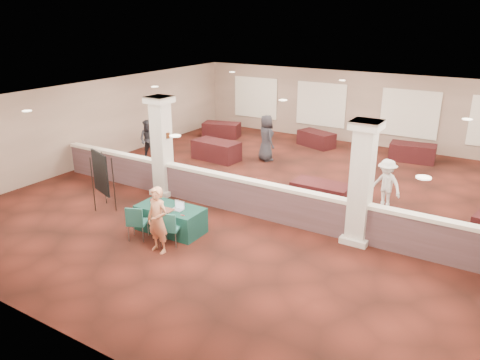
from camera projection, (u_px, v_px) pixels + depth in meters
The scene contains 31 objects.
ground at pixel (280, 200), 14.89m from camera, with size 16.00×16.00×0.00m, color #4C1B13.
wall_back at pixel (363, 109), 20.75m from camera, with size 16.00×0.04×3.20m, color #7F6757.
wall_front at pixel (67, 264), 7.95m from camera, with size 16.00×0.04×3.20m, color #7F6757.
wall_left at pixel (99, 121), 18.32m from camera, with size 0.04×16.00×3.20m, color #7F6757.
ceiling at pixel (283, 100), 13.81m from camera, with size 16.00×16.00×0.02m, color white.
partition_wall at pixel (257, 198), 13.50m from camera, with size 15.60×0.28×1.10m.
column_left at pixel (162, 145), 14.87m from camera, with size 0.72×0.72×3.20m.
column_right at pixel (361, 182), 11.65m from camera, with size 0.72×0.72×3.20m.
sconce_left at pixel (154, 133), 14.89m from camera, with size 0.12×0.12×0.18m.
sconce_right at pixel (168, 135), 14.61m from camera, with size 0.12×0.12×0.18m.
near_table at pixel (171, 219), 12.66m from camera, with size 1.83×0.92×0.70m, color #0E3434.
conf_chair_main at pixel (169, 226), 11.79m from camera, with size 0.59×0.59×0.92m.
conf_chair_side at pixel (136, 220), 12.09m from camera, with size 0.62×0.62×0.95m.
easel_board at pixel (101, 174), 13.83m from camera, with size 1.00×0.63×1.78m.
woman at pixel (158, 220), 11.41m from camera, with size 0.61×0.41×1.69m, color tan.
far_table_front_left at pixel (216, 150), 18.84m from camera, with size 1.89×0.95×0.77m, color black.
far_table_front_center at pixel (321, 194), 14.39m from camera, with size 1.76×0.88×0.71m, color black.
far_table_back_left at pixel (222, 130), 22.29m from camera, with size 1.71×0.85×0.69m, color black.
far_table_back_center at pixel (316, 139), 20.74m from camera, with size 1.64×0.82×0.66m, color black.
far_table_back_right at pixel (412, 152), 18.68m from camera, with size 1.73×0.87×0.70m, color black.
attendee_a at pixel (149, 140), 18.73m from camera, with size 0.77×0.43×1.61m, color black.
attendee_b at pixel (386, 184), 13.97m from camera, with size 1.00×0.46×1.56m, color silver.
attendee_d at pixel (266, 138), 18.59m from camera, with size 0.91×0.49×1.84m, color black.
laptop_base at pixel (177, 210), 12.37m from camera, with size 0.32×0.22×0.02m, color silver.
laptop_screen at pixel (180, 204), 12.42m from camera, with size 0.32×0.01×0.21m, color silver.
screen_glow at pixel (180, 205), 12.42m from camera, with size 0.29×0.00×0.18m, color silver.
knitting at pixel (166, 210), 12.32m from camera, with size 0.39×0.29×0.03m, color #B1421C.
yarn_cream at pixel (152, 203), 12.70m from camera, with size 0.11×0.11×0.11m, color beige.
yarn_red at pixel (152, 200), 12.89m from camera, with size 0.10×0.10×0.10m, color maroon.
yarn_grey at pixel (160, 201), 12.83m from camera, with size 0.10×0.10×0.10m, color #4D4D52.
scissors at pixel (183, 215), 12.03m from camera, with size 0.12×0.03×0.01m, color red.
Camera 1 is at (6.19, -12.40, 5.63)m, focal length 35.00 mm.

